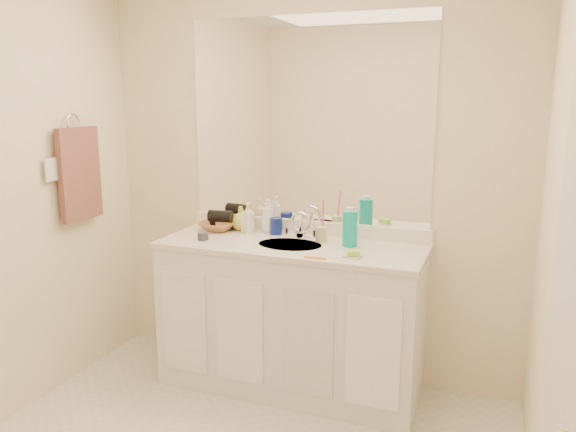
{
  "coord_description": "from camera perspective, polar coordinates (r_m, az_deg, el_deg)",
  "views": [
    {
      "loc": [
        1.09,
        -1.87,
        1.7
      ],
      "look_at": [
        0.0,
        0.97,
        1.05
      ],
      "focal_mm": 35.0,
      "sensor_mm": 36.0,
      "label": 1
    }
  ],
  "objects": [
    {
      "name": "hair_dryer",
      "position": [
        3.52,
        -6.87,
        -0.03
      ],
      "size": [
        0.16,
        0.09,
        0.07
      ],
      "primitive_type": "cylinder",
      "rotation": [
        0.0,
        1.57,
        0.12
      ],
      "color": "black",
      "rests_on": "wicker_basket"
    },
    {
      "name": "soap_bottle_cream",
      "position": [
        3.48,
        -4.09,
        -0.13
      ],
      "size": [
        0.1,
        0.1,
        0.18
      ],
      "primitive_type": "imported",
      "rotation": [
        0.0,
        0.0,
        0.32
      ],
      "color": "#FDEFCE",
      "rests_on": "countertop"
    },
    {
      "name": "door",
      "position": [
        1.73,
        26.29,
        -13.08
      ],
      "size": [
        0.02,
        0.82,
        2.0
      ],
      "primitive_type": "cube",
      "color": "white",
      "rests_on": "floor"
    },
    {
      "name": "soap_dish",
      "position": [
        2.95,
        6.61,
        -4.11
      ],
      "size": [
        0.1,
        0.09,
        0.01
      ],
      "primitive_type": "cube",
      "rotation": [
        0.0,
        0.0,
        -0.27
      ],
      "color": "silver",
      "rests_on": "countertop"
    },
    {
      "name": "faucet",
      "position": [
        3.34,
        1.29,
        -1.23
      ],
      "size": [
        0.02,
        0.02,
        0.11
      ],
      "primitive_type": "cylinder",
      "color": "silver",
      "rests_on": "countertop"
    },
    {
      "name": "wall_back",
      "position": [
        3.39,
        1.96,
        3.55
      ],
      "size": [
        2.6,
        0.02,
        2.4
      ],
      "primitive_type": "cube",
      "color": "#FDECC6",
      "rests_on": "floor"
    },
    {
      "name": "countertop",
      "position": [
        3.21,
        0.32,
        -3.06
      ],
      "size": [
        1.52,
        0.57,
        0.03
      ],
      "primitive_type": "cube",
      "color": "silver",
      "rests_on": "vanity_cabinet"
    },
    {
      "name": "toothbrush",
      "position": [
        3.21,
        3.57,
        -0.05
      ],
      "size": [
        0.02,
        0.04,
        0.19
      ],
      "primitive_type": "cylinder",
      "rotation": [
        0.14,
        0.0,
        0.35
      ],
      "color": "#FF4395",
      "rests_on": "tan_cup"
    },
    {
      "name": "soap_bottle_white",
      "position": [
        3.45,
        -2.03,
        0.01
      ],
      "size": [
        0.09,
        0.09,
        0.2
      ],
      "primitive_type": "imported",
      "rotation": [
        0.0,
        0.0,
        0.09
      ],
      "color": "white",
      "rests_on": "countertop"
    },
    {
      "name": "extra_white_bottle",
      "position": [
        3.42,
        -3.97,
        -0.68
      ],
      "size": [
        0.06,
        0.06,
        0.14
      ],
      "primitive_type": "cylinder",
      "rotation": [
        0.0,
        0.0,
        0.39
      ],
      "color": "white",
      "rests_on": "countertop"
    },
    {
      "name": "vanity_cabinet",
      "position": [
        3.35,
        0.31,
        -10.35
      ],
      "size": [
        1.5,
        0.55,
        0.85
      ],
      "primitive_type": "cube",
      "color": "white",
      "rests_on": "floor"
    },
    {
      "name": "hand_towel",
      "position": [
        3.56,
        -20.41,
        4.02
      ],
      "size": [
        0.04,
        0.32,
        0.55
      ],
      "primitive_type": "cube",
      "color": "brown",
      "rests_on": "towel_ring"
    },
    {
      "name": "wall_right",
      "position": [
        1.95,
        26.43,
        -4.1
      ],
      "size": [
        0.02,
        2.6,
        2.4
      ],
      "primitive_type": "cube",
      "color": "#FDECC6",
      "rests_on": "floor"
    },
    {
      "name": "soap_bottle_yellow",
      "position": [
        3.52,
        -4.81,
        -0.22
      ],
      "size": [
        0.12,
        0.12,
        0.15
      ],
      "primitive_type": "imported",
      "rotation": [
        0.0,
        0.0,
        -0.01
      ],
      "color": "#D0D151",
      "rests_on": "countertop"
    },
    {
      "name": "sink_basin",
      "position": [
        3.19,
        0.19,
        -3.1
      ],
      "size": [
        0.37,
        0.37,
        0.02
      ],
      "primitive_type": "cylinder",
      "color": "beige",
      "rests_on": "countertop"
    },
    {
      "name": "green_soap",
      "position": [
        2.94,
        6.62,
        -3.75
      ],
      "size": [
        0.08,
        0.07,
        0.02
      ],
      "primitive_type": "cube",
      "rotation": [
        0.0,
        0.0,
        0.4
      ],
      "color": "#9BD935",
      "rests_on": "soap_dish"
    },
    {
      "name": "towel_ring",
      "position": [
        3.55,
        -21.01,
        8.82
      ],
      "size": [
        0.01,
        0.11,
        0.11
      ],
      "primitive_type": "torus",
      "rotation": [
        0.0,
        1.57,
        0.0
      ],
      "color": "silver",
      "rests_on": "wall_left"
    },
    {
      "name": "tan_cup",
      "position": [
        3.23,
        3.38,
        -1.87
      ],
      "size": [
        0.07,
        0.07,
        0.09
      ],
      "primitive_type": "cylinder",
      "rotation": [
        0.0,
        0.0,
        -0.06
      ],
      "color": "#CAC28E",
      "rests_on": "countertop"
    },
    {
      "name": "backsplash",
      "position": [
        3.43,
        1.85,
        -1.12
      ],
      "size": [
        1.52,
        0.03,
        0.08
      ],
      "primitive_type": "cube",
      "color": "white",
      "rests_on": "countertop"
    },
    {
      "name": "blue_mug",
      "position": [
        3.41,
        -1.19,
        -1.02
      ],
      "size": [
        0.08,
        0.08,
        0.1
      ],
      "primitive_type": "cylinder",
      "rotation": [
        0.0,
        0.0,
        -0.04
      ],
      "color": "navy",
      "rests_on": "countertop"
    },
    {
      "name": "wicker_basket",
      "position": [
        3.54,
        -7.13,
        -0.99
      ],
      "size": [
        0.23,
        0.23,
        0.06
      ],
      "primitive_type": "imported",
      "rotation": [
        0.0,
        0.0,
        -0.03
      ],
      "color": "#A26841",
      "rests_on": "countertop"
    },
    {
      "name": "mouthwash_bottle",
      "position": [
        3.15,
        6.31,
        -1.27
      ],
      "size": [
        0.11,
        0.11,
        0.2
      ],
      "primitive_type": "cylinder",
      "rotation": [
        0.0,
        0.0,
        -0.42
      ],
      "color": "#0EB0A5",
      "rests_on": "countertop"
    },
    {
      "name": "mirror",
      "position": [
        3.35,
        1.97,
        9.63
      ],
      "size": [
        1.48,
        0.01,
        1.2
      ],
      "primitive_type": "cube",
      "color": "white",
      "rests_on": "wall_back"
    },
    {
      "name": "switch_plate",
      "position": [
        3.43,
        -22.94,
        4.37
      ],
      "size": [
        0.01,
        0.08,
        0.13
      ],
      "primitive_type": "cube",
      "color": "white",
      "rests_on": "wall_left"
    },
    {
      "name": "orange_comb",
      "position": [
        2.92,
        2.79,
        -4.26
      ],
      "size": [
        0.12,
        0.03,
        0.01
      ],
      "primitive_type": "cube",
      "rotation": [
        0.0,
        0.0,
        0.03
      ],
      "color": "orange",
      "rests_on": "countertop"
    },
    {
      "name": "dark_jar",
      "position": [
        3.32,
        -8.62,
        -2.03
      ],
      "size": [
        0.07,
        0.07,
        0.04
      ],
      "primitive_type": "cylinder",
      "rotation": [
        0.0,
        0.0,
        -0.05
      ],
      "color": "#393A40",
      "rests_on": "countertop"
    }
  ]
}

